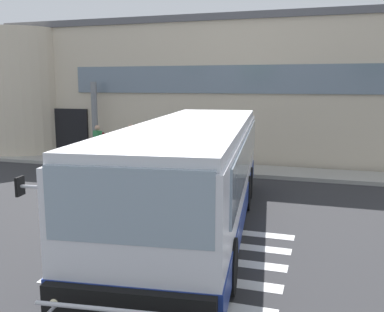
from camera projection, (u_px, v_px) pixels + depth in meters
ground_plane at (165, 199)px, 13.66m from camera, size 80.00×90.00×0.02m
bay_paint_stripes at (183, 256)px, 9.11m from camera, size 4.40×3.96×0.01m
terminal_building at (227, 89)px, 24.24m from camera, size 23.23×13.80×6.59m
boarding_curb at (206, 168)px, 18.16m from camera, size 25.43×2.00×0.15m
entry_support_column at (95, 120)px, 20.06m from camera, size 0.28×0.28×3.56m
bus_main_foreground at (194, 177)px, 10.63m from camera, size 3.81×10.84×2.70m
passenger_near_column at (98, 141)px, 18.86m from camera, size 0.54×0.48×1.68m
passenger_by_doorway at (131, 141)px, 19.27m from camera, size 0.39×0.51×1.68m
passenger_at_curb_edge at (152, 142)px, 18.88m from camera, size 0.58×0.30×1.68m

